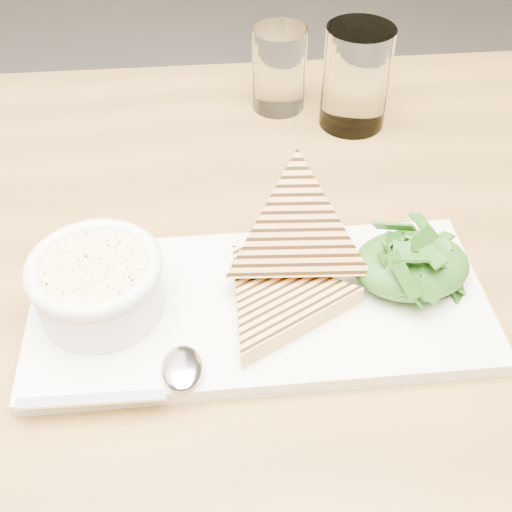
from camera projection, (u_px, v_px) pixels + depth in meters
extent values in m
cube|color=brown|center=(329.00, 269.00, 0.64)|extent=(1.25, 0.88, 0.04)
cube|color=white|center=(260.00, 306.00, 0.57)|extent=(0.41, 0.21, 0.02)
cylinder|color=white|center=(100.00, 290.00, 0.54)|extent=(0.11, 0.11, 0.04)
cylinder|color=#E9CB8B|center=(94.00, 269.00, 0.52)|extent=(0.09, 0.09, 0.01)
torus|color=white|center=(94.00, 267.00, 0.52)|extent=(0.11, 0.11, 0.01)
ellipsoid|color=#11480F|center=(411.00, 265.00, 0.57)|extent=(0.10, 0.08, 0.04)
ellipsoid|color=silver|center=(182.00, 368.00, 0.50)|extent=(0.04, 0.05, 0.01)
cube|color=silver|center=(92.00, 399.00, 0.48)|extent=(0.11, 0.02, 0.00)
cylinder|color=white|center=(279.00, 69.00, 0.79)|extent=(0.07, 0.07, 0.10)
cylinder|color=white|center=(356.00, 78.00, 0.76)|extent=(0.08, 0.08, 0.12)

